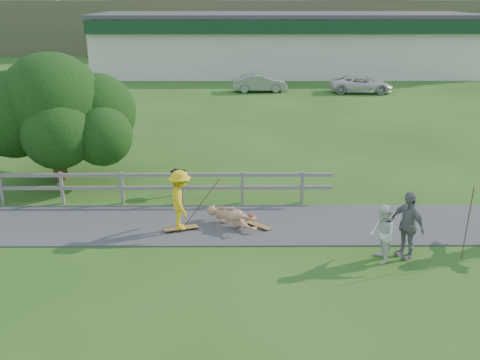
{
  "coord_description": "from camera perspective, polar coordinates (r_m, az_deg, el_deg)",
  "views": [
    {
      "loc": [
        -0.17,
        -13.4,
        6.64
      ],
      "look_at": [
        -0.08,
        2.0,
        1.27
      ],
      "focal_mm": 40.0,
      "sensor_mm": 36.0,
      "label": 1
    }
  ],
  "objects": [
    {
      "name": "spectator_b",
      "position": [
        14.71,
        17.41,
        -4.58
      ],
      "size": [
        0.93,
        1.17,
        1.85
      ],
      "primitive_type": "imported",
      "rotation": [
        0.0,
        0.0,
        5.23
      ],
      "color": "gray",
      "rests_on": "ground"
    },
    {
      "name": "helmet",
      "position": [
        16.47,
        1.18,
        -4.09
      ],
      "size": [
        0.25,
        0.25,
        0.25
      ],
      "primitive_type": "sphere",
      "color": "#AC2C14",
      "rests_on": "ground"
    },
    {
      "name": "pole_spec_left",
      "position": [
        15.1,
        23.11,
        -4.3
      ],
      "size": [
        0.03,
        0.03,
        2.03
      ],
      "primitive_type": "cylinder",
      "color": "brown",
      "rests_on": "ground"
    },
    {
      "name": "fence",
      "position": [
        18.26,
        -14.41,
        -0.32
      ],
      "size": [
        15.05,
        0.1,
        1.1
      ],
      "color": "#69665D",
      "rests_on": "ground"
    },
    {
      "name": "longboard_rider",
      "position": [
        15.97,
        -6.27,
        -5.26
      ],
      "size": [
        1.03,
        0.53,
        0.11
      ],
      "primitive_type": null,
      "rotation": [
        0.0,
        0.0,
        0.3
      ],
      "color": "olive",
      "rests_on": "ground"
    },
    {
      "name": "skater_rider",
      "position": [
        15.64,
        -6.38,
        -2.47
      ],
      "size": [
        0.92,
        1.28,
        1.79
      ],
      "primitive_type": "imported",
      "rotation": [
        0.0,
        0.0,
        1.81
      ],
      "color": "yellow",
      "rests_on": "ground"
    },
    {
      "name": "ground",
      "position": [
        14.95,
        0.35,
        -7.15
      ],
      "size": [
        260.0,
        260.0,
        0.0
      ],
      "primitive_type": "plane",
      "color": "#275117",
      "rests_on": "ground"
    },
    {
      "name": "path",
      "position": [
        16.3,
        0.29,
        -4.74
      ],
      "size": [
        34.0,
        3.0,
        0.04
      ],
      "primitive_type": "cube",
      "color": "#3C3D3F",
      "rests_on": "ground"
    },
    {
      "name": "car_white",
      "position": [
        39.38,
        12.82,
        9.93
      ],
      "size": [
        4.5,
        2.3,
        1.21
      ],
      "primitive_type": "imported",
      "rotation": [
        0.0,
        0.0,
        1.5
      ],
      "color": "silver",
      "rests_on": "ground"
    },
    {
      "name": "pole_rider",
      "position": [
        15.95,
        -4.1,
        -1.83
      ],
      "size": [
        0.03,
        0.03,
        1.85
      ],
      "primitive_type": "cylinder",
      "color": "brown",
      "rests_on": "ground"
    },
    {
      "name": "spectator_a",
      "position": [
        14.33,
        14.93,
        -5.61
      ],
      "size": [
        0.62,
        0.78,
        1.56
      ],
      "primitive_type": "imported",
      "rotation": [
        0.0,
        0.0,
        4.75
      ],
      "color": "white",
      "rests_on": "ground"
    },
    {
      "name": "tree",
      "position": [
        20.83,
        -19.07,
        5.09
      ],
      "size": [
        5.97,
        5.97,
        3.86
      ],
      "primitive_type": null,
      "color": "black",
      "rests_on": "ground"
    },
    {
      "name": "longboard_fallen",
      "position": [
        16.09,
        1.94,
        -4.97
      ],
      "size": [
        0.79,
        0.74,
        0.1
      ],
      "primitive_type": null,
      "rotation": [
        0.0,
        0.0,
        -0.73
      ],
      "color": "olive",
      "rests_on": "ground"
    },
    {
      "name": "skater_fallen",
      "position": [
        16.06,
        -0.93,
        -3.93
      ],
      "size": [
        1.5,
        1.63,
        0.65
      ],
      "primitive_type": "imported",
      "rotation": [
        0.0,
        0.0,
        0.85
      ],
      "color": "tan",
      "rests_on": "ground"
    },
    {
      "name": "strip_mall",
      "position": [
        48.69,
        4.72,
        14.37
      ],
      "size": [
        32.5,
        10.75,
        5.1
      ],
      "color": "beige",
      "rests_on": "ground"
    },
    {
      "name": "bbq",
      "position": [
        18.65,
        -6.59,
        -0.3
      ],
      "size": [
        0.5,
        0.45,
        0.9
      ],
      "primitive_type": null,
      "rotation": [
        0.0,
        0.0,
        -0.38
      ],
      "color": "black",
      "rests_on": "ground"
    },
    {
      "name": "car_silver",
      "position": [
        38.86,
        2.12,
        10.31
      ],
      "size": [
        3.9,
        1.57,
        1.26
      ],
      "primitive_type": "imported",
      "rotation": [
        0.0,
        0.0,
        1.63
      ],
      "color": "#929398",
      "rests_on": "ground"
    }
  ]
}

